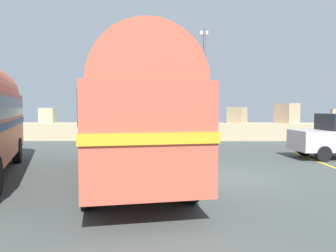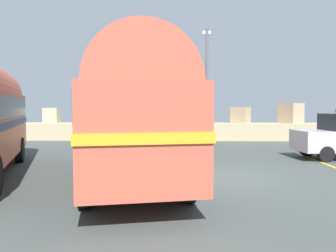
{
  "view_description": "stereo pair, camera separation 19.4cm",
  "coord_description": "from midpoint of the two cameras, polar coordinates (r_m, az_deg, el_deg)",
  "views": [
    {
      "loc": [
        -1.39,
        -10.32,
        2.17
      ],
      "look_at": [
        -1.5,
        0.25,
        1.57
      ],
      "focal_mm": 36.42,
      "sensor_mm": 36.0,
      "label": 1
    },
    {
      "loc": [
        -1.19,
        -10.32,
        2.17
      ],
      "look_at": [
        -1.5,
        0.25,
        1.57
      ],
      "focal_mm": 36.42,
      "sensor_mm": 36.0,
      "label": 2
    }
  ],
  "objects": [
    {
      "name": "lamp_post",
      "position": [
        17.7,
        5.75,
        7.48
      ],
      "size": [
        0.44,
        0.88,
        6.14
      ],
      "color": "#5B5B60",
      "rests_on": "ground"
    },
    {
      "name": "vintage_coach",
      "position": [
        9.93,
        -7.15,
        2.55
      ],
      "size": [
        4.2,
        8.9,
        3.7
      ],
      "rotation": [
        0.0,
        0.0,
        0.21
      ],
      "color": "black",
      "rests_on": "ground"
    },
    {
      "name": "ground",
      "position": [
        10.62,
        7.65,
        -8.5
      ],
      "size": [
        32.0,
        26.0,
        0.02
      ],
      "color": "#404744"
    },
    {
      "name": "breakwater",
      "position": [
        22.25,
        4.61,
        -0.52
      ],
      "size": [
        31.36,
        2.13,
        2.41
      ],
      "color": "tan",
      "rests_on": "ground"
    }
  ]
}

